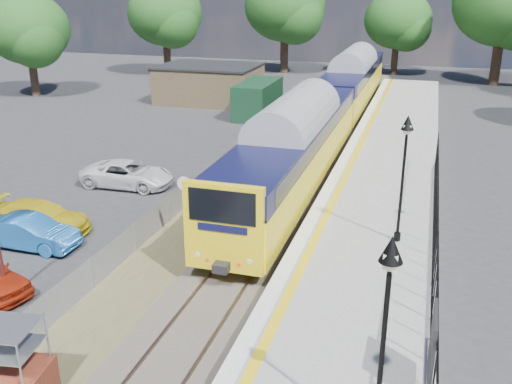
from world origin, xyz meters
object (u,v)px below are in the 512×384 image
at_px(train, 332,103).
at_px(brick_plinth, 13,370).
at_px(car_blue, 30,232).
at_px(victorian_lamp_south, 387,296).
at_px(speed_sign, 185,199).
at_px(victorian_lamp_north, 405,150).
at_px(car_white, 128,174).
at_px(car_yellow, 39,217).

relative_size(train, brick_plinth, 17.52).
height_order(train, car_blue, train).
relative_size(victorian_lamp_south, brick_plinth, 1.97).
height_order(brick_plinth, speed_sign, speed_sign).
bearing_deg(train, brick_plinth, -95.98).
height_order(victorian_lamp_south, brick_plinth, victorian_lamp_south).
height_order(victorian_lamp_north, car_white, victorian_lamp_north).
bearing_deg(brick_plinth, train, 84.02).
bearing_deg(brick_plinth, speed_sign, 88.67).
xyz_separation_m(victorian_lamp_south, speed_sign, (-8.12, 9.25, -2.38)).
bearing_deg(car_white, victorian_lamp_north, -110.56).
bearing_deg(victorian_lamp_south, victorian_lamp_north, 91.15).
xyz_separation_m(victorian_lamp_south, brick_plinth, (-8.34, -0.40, -3.18)).
distance_m(brick_plinth, car_white, 15.95).
bearing_deg(speed_sign, car_blue, -160.54).
bearing_deg(car_yellow, brick_plinth, -146.74).
xyz_separation_m(speed_sign, car_blue, (-5.66, -2.01, -1.28)).
height_order(brick_plinth, car_blue, brick_plinth).
bearing_deg(car_white, car_yellow, 171.08).
bearing_deg(victorian_lamp_north, car_white, 160.95).
bearing_deg(train, car_blue, -113.01).
relative_size(victorian_lamp_south, victorian_lamp_north, 1.00).
height_order(victorian_lamp_south, train, victorian_lamp_south).
height_order(train, car_white, train).
distance_m(train, car_white, 14.66).
bearing_deg(speed_sign, victorian_lamp_south, -48.85).
xyz_separation_m(victorian_lamp_south, car_yellow, (-14.41, 8.64, -3.67)).
xyz_separation_m(train, car_blue, (-8.28, -19.49, -1.71)).
bearing_deg(victorian_lamp_north, car_blue, -168.50).
distance_m(train, speed_sign, 17.67).
xyz_separation_m(victorian_lamp_south, victorian_lamp_north, (-0.20, 10.00, 0.00)).
xyz_separation_m(speed_sign, car_white, (-5.51, 5.39, -1.27)).
height_order(victorian_lamp_north, car_blue, victorian_lamp_north).
bearing_deg(speed_sign, car_yellow, -174.56).
relative_size(speed_sign, car_white, 0.61).
distance_m(victorian_lamp_south, train, 27.35).
height_order(speed_sign, car_blue, speed_sign).
relative_size(car_yellow, car_white, 0.94).
bearing_deg(victorian_lamp_north, victorian_lamp_south, -88.85).
xyz_separation_m(speed_sign, car_yellow, (-6.29, -0.61, -1.28)).
bearing_deg(car_white, victorian_lamp_south, -138.55).
height_order(brick_plinth, car_white, brick_plinth).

